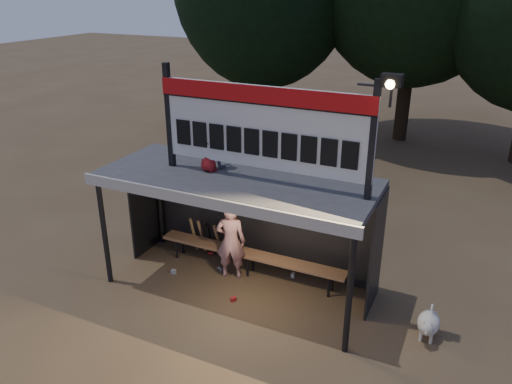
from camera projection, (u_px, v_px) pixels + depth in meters
ground at (238, 287)px, 9.77m from camera, size 80.00×80.00×0.00m
player at (231, 241)px, 9.81m from camera, size 0.67×0.54×1.61m
child_a at (212, 138)px, 9.14m from camera, size 0.60×0.51×1.09m
child_b at (209, 148)px, 8.98m from camera, size 0.48×0.39×0.85m
dugout_shelter at (243, 196)px, 9.26m from camera, size 5.10×2.08×2.32m
scoreboard_assembly at (265, 125)px, 8.25m from camera, size 4.10×0.27×1.99m
bench at (250, 255)px, 10.06m from camera, size 4.00×0.35×0.48m
dog at (428, 323)px, 8.28m from camera, size 0.36×0.81×0.49m
bats at (206, 237)px, 10.76m from camera, size 0.67×0.35×0.84m
litter at (226, 273)px, 10.16m from camera, size 2.36×1.43×0.08m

